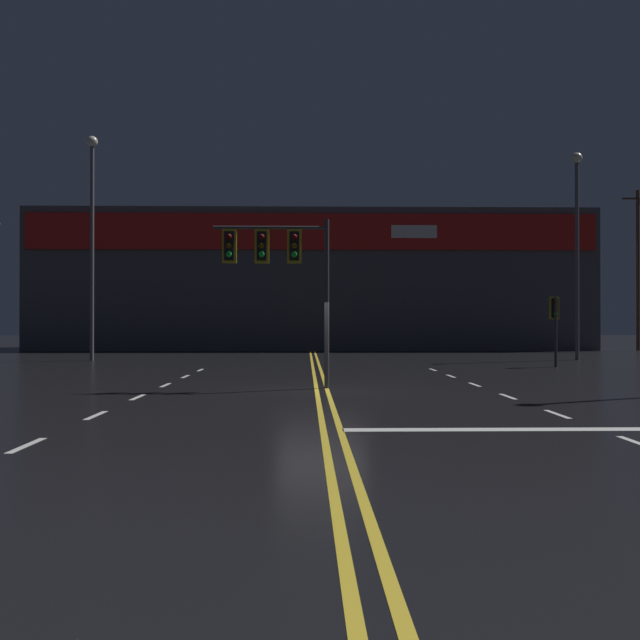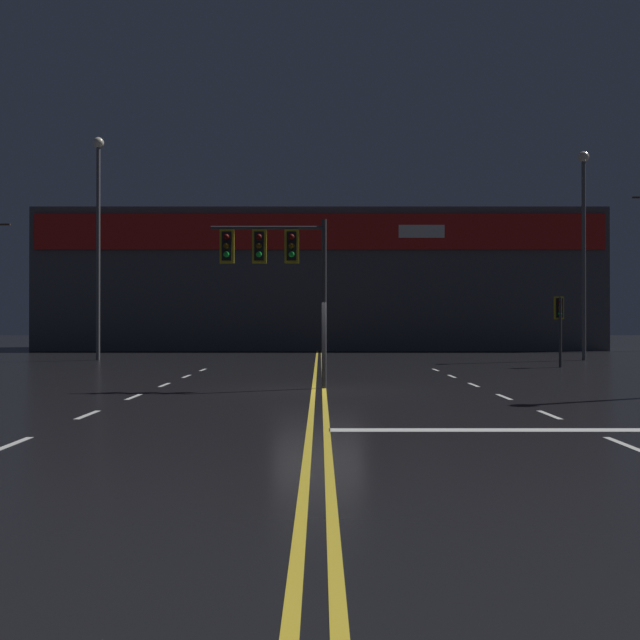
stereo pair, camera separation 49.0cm
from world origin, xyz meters
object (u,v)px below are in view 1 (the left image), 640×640
object	(u,v)px
streetlight_median_approach	(577,230)
streetlight_far_right	(92,221)
traffic_signal_median	(276,257)
traffic_signal_corner_northeast	(555,316)

from	to	relation	value
streetlight_median_approach	streetlight_far_right	distance (m)	25.16
traffic_signal_median	streetlight_median_approach	distance (m)	22.23
streetlight_far_right	traffic_signal_median	bearing A→B (deg)	-57.87
traffic_signal_median	streetlight_median_approach	xyz separation A→B (m)	(15.00, 16.14, 2.97)
traffic_signal_corner_northeast	streetlight_far_right	bearing A→B (deg)	164.75
traffic_signal_corner_northeast	streetlight_median_approach	xyz separation A→B (m)	(3.26, 5.94, 4.54)
traffic_signal_corner_northeast	streetlight_far_right	size ratio (longest dim) A/B	0.27
traffic_signal_median	streetlight_median_approach	bearing A→B (deg)	47.09
traffic_signal_median	traffic_signal_corner_northeast	distance (m)	15.63
traffic_signal_corner_northeast	traffic_signal_median	bearing A→B (deg)	-139.00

